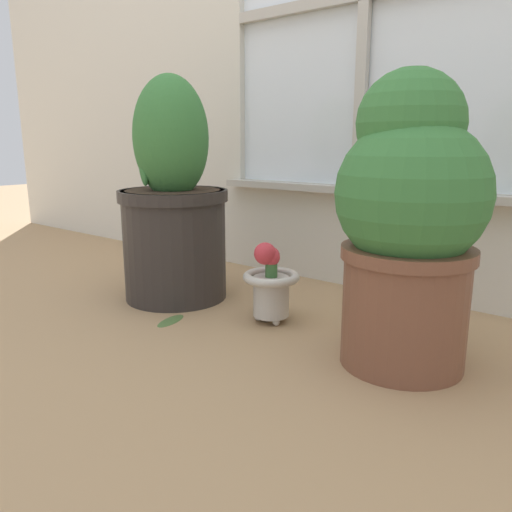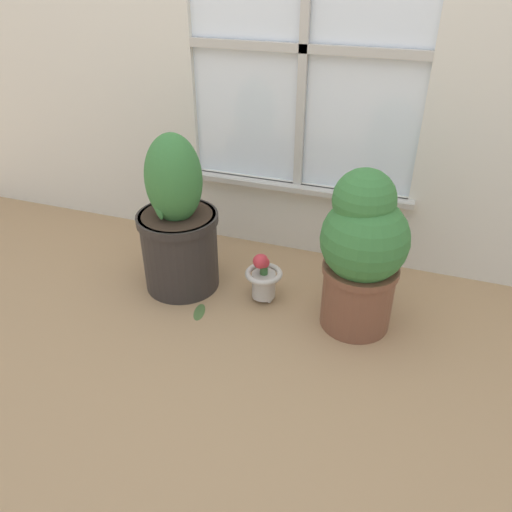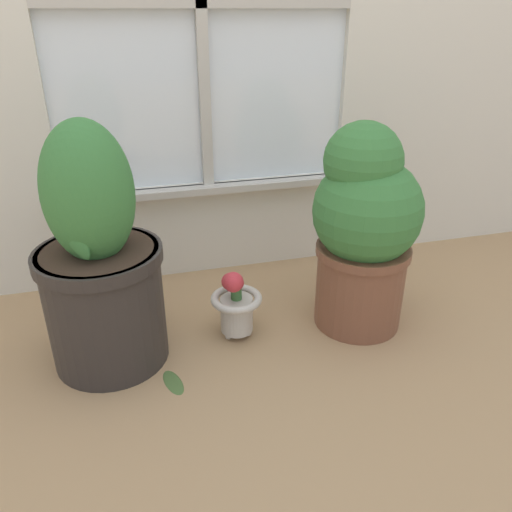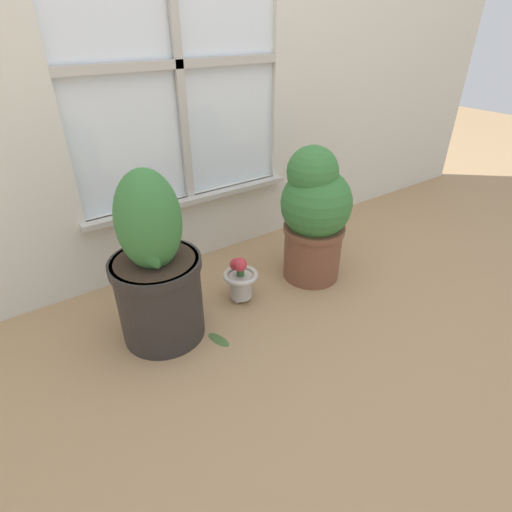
% 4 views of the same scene
% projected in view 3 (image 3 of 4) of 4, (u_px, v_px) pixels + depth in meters
% --- Properties ---
extents(ground_plane, '(10.00, 10.00, 0.00)m').
position_uv_depth(ground_plane, '(254.00, 368.00, 1.40)').
color(ground_plane, tan).
extents(potted_plant_left, '(0.34, 0.34, 0.68)m').
position_uv_depth(potted_plant_left, '(100.00, 268.00, 1.32)').
color(potted_plant_left, '#2D2826').
rests_on(potted_plant_left, ground_plane).
extents(potted_plant_right, '(0.32, 0.32, 0.64)m').
position_uv_depth(potted_plant_right, '(364.00, 227.00, 1.47)').
color(potted_plant_right, brown).
rests_on(potted_plant_right, ground_plane).
extents(flower_vase, '(0.16, 0.16, 0.22)m').
position_uv_depth(flower_vase, '(236.00, 303.00, 1.50)').
color(flower_vase, '#BCB7AD').
rests_on(flower_vase, ground_plane).
extents(fallen_leaf, '(0.07, 0.12, 0.01)m').
position_uv_depth(fallen_leaf, '(173.00, 382.00, 1.35)').
color(fallen_leaf, '#476633').
rests_on(fallen_leaf, ground_plane).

